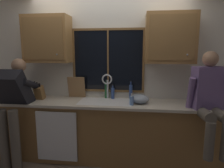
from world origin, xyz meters
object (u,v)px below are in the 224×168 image
cutting_board (77,87)px  bottle_tall_clear (106,90)px  knife_block (40,93)px  bottle_green_glass (113,93)px  mixing_bowl (140,99)px  person_standing (13,101)px  bottle_amber_small (131,91)px  person_sitting_on_counter (210,96)px  soap_dispenser (132,100)px

cutting_board → bottle_tall_clear: cutting_board is taller
knife_block → bottle_green_glass: (1.14, 0.20, -0.01)m
cutting_board → bottle_green_glass: (0.60, -0.01, -0.08)m
mixing_bowl → bottle_tall_clear: bearing=155.2°
knife_block → mixing_bowl: bearing=-0.6°
mixing_bowl → person_standing: bearing=-170.4°
bottle_green_glass → bottle_tall_clear: bottle_tall_clear is taller
bottle_green_glass → bottle_tall_clear: 0.12m
person_standing → bottle_amber_small: bearing=18.1°
cutting_board → bottle_green_glass: 0.61m
mixing_bowl → bottle_tall_clear: 0.60m
person_sitting_on_counter → cutting_board: 1.98m
knife_block → bottle_green_glass: 1.16m
person_sitting_on_counter → person_standing: bearing=-179.0°
knife_block → cutting_board: bearing=21.2°
person_sitting_on_counter → soap_dispenser: (-1.01, 0.13, -0.12)m
cutting_board → person_sitting_on_counter: bearing=-14.2°
soap_dispenser → knife_block: bearing=174.2°
person_standing → bottle_green_glass: (1.39, 0.52, 0.05)m
mixing_bowl → cutting_board: bearing=167.7°
soap_dispenser → mixing_bowl: bearing=48.4°
person_sitting_on_counter → knife_block: (-2.46, 0.27, -0.08)m
cutting_board → bottle_tall_clear: bearing=2.8°
bottle_tall_clear → bottle_amber_small: (0.40, -0.01, -0.00)m
person_sitting_on_counter → soap_dispenser: person_sitting_on_counter is taller
bottle_amber_small → person_sitting_on_counter: bearing=-25.8°
person_sitting_on_counter → bottle_amber_small: size_ratio=4.31×
person_standing → bottle_tall_clear: (1.28, 0.56, 0.08)m
soap_dispenser → bottle_tall_clear: 0.57m
person_standing → knife_block: bearing=52.6°
bottle_green_glass → bottle_amber_small: size_ratio=0.78×
bottle_green_glass → soap_dispenser: bearing=-48.0°
mixing_bowl → bottle_amber_small: (-0.14, 0.24, 0.06)m
person_standing → bottle_tall_clear: bearing=23.6°
person_sitting_on_counter → cutting_board: size_ratio=3.61×
cutting_board → bottle_green_glass: bearing=-0.9°
person_standing → bottle_amber_small: person_standing is taller
knife_block → soap_dispenser: knife_block is taller
bottle_green_glass → bottle_amber_small: (0.29, 0.02, 0.03)m
person_standing → mixing_bowl: bearing=9.6°
bottle_green_glass → mixing_bowl: bearing=-26.8°
person_sitting_on_counter → mixing_bowl: 0.94m
person_standing → person_sitting_on_counter: size_ratio=1.25×
knife_block → mixing_bowl: knife_block is taller
mixing_bowl → bottle_green_glass: size_ratio=1.18×
knife_block → bottle_amber_small: size_ratio=1.10×
bottle_tall_clear → bottle_amber_small: bearing=-1.5°
person_standing → soap_dispenser: 1.71m
soap_dispenser → bottle_green_glass: bearing=132.0°
person_standing → cutting_board: 0.96m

